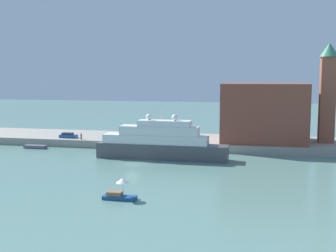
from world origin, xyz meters
name	(u,v)px	position (x,y,z in m)	size (l,w,h in m)	color
ground	(132,165)	(0.00, 0.00, 0.00)	(400.00, 400.00, 0.00)	slate
quay_dock	(163,141)	(0.00, 25.16, 0.89)	(110.00, 18.33, 1.78)	gray
large_yacht	(160,143)	(3.82, 6.94, 3.23)	(27.06, 4.21, 11.72)	#4C4C51
small_motorboat	(120,192)	(5.21, -22.65, 1.06)	(4.65, 1.85, 3.04)	navy
work_barge	(35,147)	(-27.84, 12.91, 0.38)	(5.30, 1.68, 0.77)	#595966
harbor_building	(264,112)	(24.51, 24.43, 8.50)	(19.16, 15.22, 13.45)	brown
bell_tower	(328,89)	(38.45, 25.62, 13.93)	(4.34, 4.34, 22.59)	#93513D
parked_car	(68,136)	(-22.48, 19.25, 2.33)	(4.34, 1.73, 1.28)	#1E4C99
person_figure	(81,136)	(-18.28, 17.52, 2.50)	(0.36, 0.36, 1.57)	maroon
mooring_bollard	(139,140)	(-3.73, 17.44, 2.15)	(0.54, 0.54, 0.74)	black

